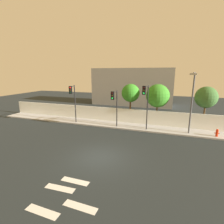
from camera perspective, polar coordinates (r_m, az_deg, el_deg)
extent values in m
plane|color=#212728|center=(13.76, -4.25, -14.96)|extent=(80.00, 80.00, 0.00)
cube|color=#ACACAC|center=(20.94, 4.55, -4.71)|extent=(36.00, 2.40, 0.15)
cube|color=white|center=(21.88, 5.43, -1.29)|extent=(36.00, 0.18, 1.80)
cube|color=silver|center=(9.94, -22.40, -28.60)|extent=(1.81, 0.50, 0.01)
cube|color=silver|center=(9.72, -10.67, -28.85)|extent=(1.81, 0.50, 0.01)
cube|color=silver|center=(11.06, -17.13, -23.31)|extent=(1.82, 0.51, 0.01)
cube|color=silver|center=(11.39, -12.32, -21.79)|extent=(1.80, 0.44, 0.01)
cylinder|color=black|center=(19.21, 11.80, 1.37)|extent=(0.12, 0.12, 5.00)
cylinder|color=black|center=(18.32, 11.49, 8.42)|extent=(0.35, 1.17, 0.08)
cube|color=black|center=(17.80, 10.76, 7.19)|extent=(0.38, 0.27, 0.90)
sphere|color=black|center=(17.67, 10.66, 8.03)|extent=(0.18, 0.18, 0.18)
sphere|color=#33260A|center=(17.69, 10.62, 7.13)|extent=(0.18, 0.18, 0.18)
sphere|color=#19F24C|center=(17.72, 10.58, 6.23)|extent=(0.18, 0.18, 0.18)
cylinder|color=black|center=(22.22, -12.30, 2.65)|extent=(0.12, 0.12, 4.80)
cylinder|color=black|center=(21.21, -13.20, 8.40)|extent=(0.45, 1.50, 0.08)
cube|color=black|center=(20.51, -13.80, 7.23)|extent=(0.38, 0.28, 0.90)
sphere|color=red|center=(20.37, -13.95, 7.95)|extent=(0.18, 0.18, 0.18)
sphere|color=#33260A|center=(20.40, -13.91, 7.17)|extent=(0.18, 0.18, 0.18)
sphere|color=black|center=(20.43, -13.87, 6.39)|extent=(0.18, 0.18, 0.18)
cylinder|color=black|center=(20.00, 1.65, 1.12)|extent=(0.12, 0.12, 4.33)
cylinder|color=black|center=(19.09, 0.95, 6.84)|extent=(0.20, 1.27, 0.08)
cube|color=black|center=(18.55, 0.18, 5.57)|extent=(0.36, 0.23, 0.90)
sphere|color=black|center=(18.41, 0.02, 6.36)|extent=(0.18, 0.18, 0.18)
sphere|color=#33260A|center=(18.45, 0.02, 5.50)|extent=(0.18, 0.18, 0.18)
sphere|color=#19F24C|center=(18.49, 0.02, 4.64)|extent=(0.18, 0.18, 0.18)
cylinder|color=#4C4C51|center=(19.29, 25.24, 2.47)|extent=(0.16, 0.16, 6.35)
cylinder|color=#4C4C51|center=(18.04, 25.97, 11.76)|extent=(0.45, 1.97, 0.10)
cube|color=beige|center=(17.05, 25.72, 11.45)|extent=(0.63, 0.34, 0.16)
cylinder|color=red|center=(20.29, 31.84, -6.18)|extent=(0.24, 0.24, 0.61)
sphere|color=red|center=(20.19, 31.95, -5.25)|extent=(0.26, 0.26, 0.26)
cylinder|color=red|center=(20.24, 31.38, -6.07)|extent=(0.10, 0.09, 0.09)
cylinder|color=red|center=(20.33, 32.31, -6.12)|extent=(0.10, 0.09, 0.09)
cylinder|color=brown|center=(22.64, 6.14, 0.68)|extent=(0.20, 0.20, 3.25)
sphere|color=#328721|center=(22.27, 6.28, 6.39)|extent=(2.35, 2.35, 2.35)
cylinder|color=brown|center=(22.21, 14.80, -0.41)|extent=(0.18, 0.18, 2.88)
sphere|color=#368924|center=(21.82, 15.14, 5.30)|extent=(2.87, 2.87, 2.87)
cylinder|color=brown|center=(22.51, 28.52, -1.19)|extent=(0.19, 0.19, 3.06)
sphere|color=#3B6A30|center=(22.13, 29.13, 4.35)|extent=(2.46, 2.46, 2.46)
cube|color=#9C9C9C|center=(35.50, 7.02, 8.49)|extent=(15.85, 6.00, 7.34)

